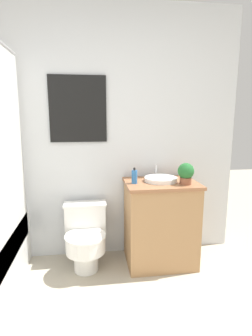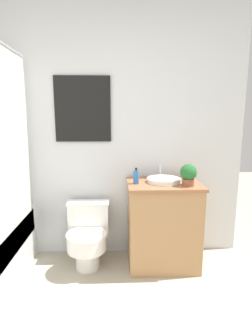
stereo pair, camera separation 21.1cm
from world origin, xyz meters
TOP-DOWN VIEW (x-y plane):
  - wall_back at (-0.00, 2.03)m, footprint 3.19×0.07m
  - toilet at (0.03, 1.75)m, footprint 0.41×0.51m
  - vanity at (0.75, 1.74)m, footprint 0.68×0.51m
  - sink at (0.75, 1.76)m, footprint 0.31×0.35m
  - soap_bottle at (0.49, 1.71)m, footprint 0.05×0.05m
  - potted_plant at (0.95, 1.62)m, footprint 0.15×0.15m

SIDE VIEW (x-z plane):
  - toilet at x=0.03m, z-range 0.01..0.62m
  - vanity at x=0.75m, z-range 0.00..0.83m
  - sink at x=0.75m, z-range 0.78..0.91m
  - soap_bottle at x=0.49m, z-range 0.81..0.96m
  - potted_plant at x=0.95m, z-range 0.83..1.03m
  - wall_back at x=0.00m, z-range 0.01..2.51m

